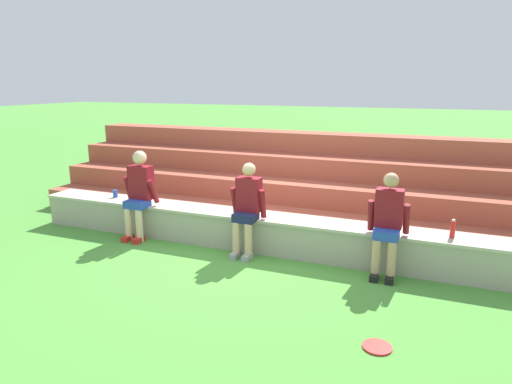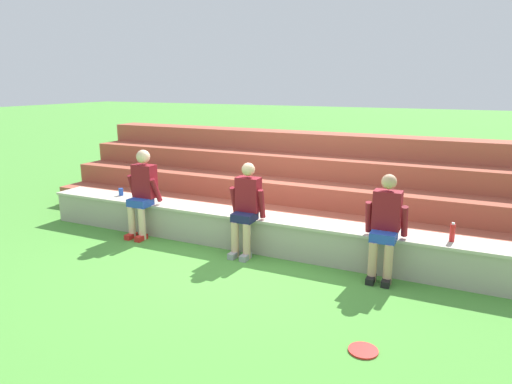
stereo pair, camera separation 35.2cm
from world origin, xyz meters
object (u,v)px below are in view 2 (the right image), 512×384
object	(u,v)px
water_bottle_mid_left	(140,193)
frisbee	(363,350)
person_center	(385,224)
water_bottle_center_gap	(452,233)
person_far_left	(142,190)
person_left_of_center	(246,207)
plastic_cup_right_end	(121,192)

from	to	relation	value
water_bottle_mid_left	frisbee	xyz separation A→B (m)	(4.25, -2.08, -0.61)
person_center	water_bottle_center_gap	xyz separation A→B (m)	(0.77, 0.26, -0.07)
person_center	water_bottle_mid_left	bearing A→B (deg)	175.57
person_far_left	person_center	distance (m)	3.80
person_left_of_center	frisbee	bearing A→B (deg)	-39.97
person_left_of_center	water_bottle_mid_left	bearing A→B (deg)	171.56
person_far_left	frisbee	world-z (taller)	person_far_left
person_center	water_bottle_mid_left	size ratio (longest dim) A/B	6.50
water_bottle_center_gap	water_bottle_mid_left	bearing A→B (deg)	179.32
water_bottle_center_gap	plastic_cup_right_end	size ratio (longest dim) A/B	1.92
water_bottle_center_gap	water_bottle_mid_left	xyz separation A→B (m)	(-4.87, 0.06, -0.02)
person_left_of_center	plastic_cup_right_end	world-z (taller)	person_left_of_center
person_left_of_center	water_bottle_center_gap	bearing A→B (deg)	5.52
water_bottle_mid_left	plastic_cup_right_end	world-z (taller)	water_bottle_mid_left
water_bottle_mid_left	plastic_cup_right_end	xyz separation A→B (m)	(-0.44, 0.02, -0.03)
person_far_left	water_bottle_mid_left	world-z (taller)	person_far_left
person_left_of_center	plastic_cup_right_end	xyz separation A→B (m)	(-2.59, 0.34, -0.12)
plastic_cup_right_end	water_bottle_center_gap	bearing A→B (deg)	-0.79
person_center	frisbee	bearing A→B (deg)	-85.02
person_left_of_center	frisbee	size ratio (longest dim) A/B	4.79
person_center	water_bottle_mid_left	world-z (taller)	person_center
plastic_cup_right_end	frisbee	world-z (taller)	plastic_cup_right_end
person_far_left	person_left_of_center	bearing A→B (deg)	-0.63
person_center	plastic_cup_right_end	distance (m)	4.55
person_far_left	person_center	bearing A→B (deg)	-0.27
person_far_left	frisbee	bearing A→B (deg)	-24.17
water_bottle_mid_left	person_far_left	bearing A→B (deg)	-45.72
water_bottle_mid_left	plastic_cup_right_end	size ratio (longest dim) A/B	1.64
person_far_left	plastic_cup_right_end	size ratio (longest dim) A/B	11.16
water_bottle_center_gap	water_bottle_mid_left	distance (m)	4.87
person_left_of_center	person_center	xyz separation A→B (m)	(1.94, 0.00, 0.00)
person_far_left	plastic_cup_right_end	distance (m)	0.81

